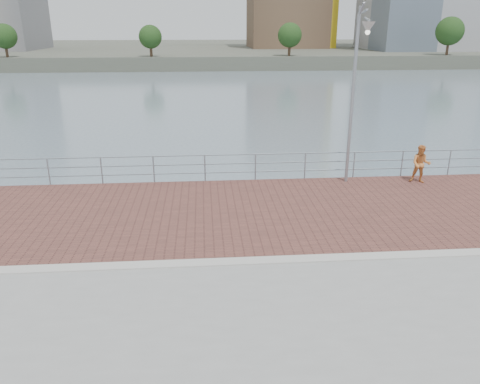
{
  "coord_description": "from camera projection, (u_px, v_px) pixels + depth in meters",
  "views": [
    {
      "loc": [
        -1.05,
        -11.16,
        6.06
      ],
      "look_at": [
        0.0,
        2.0,
        1.3
      ],
      "focal_mm": 35.0,
      "sensor_mm": 36.0,
      "label": 1
    }
  ],
  "objects": [
    {
      "name": "guardrail",
      "position": [
        230.0,
        164.0,
        18.93
      ],
      "size": [
        39.06,
        0.06,
        1.13
      ],
      "color": "#8C9EA8",
      "rests_on": "brick_lane"
    },
    {
      "name": "shoreline_trees",
      "position": [
        251.0,
        34.0,
        83.9
      ],
      "size": [
        144.9,
        5.14,
        6.85
      ],
      "color": "#473323",
      "rests_on": "far_shore"
    },
    {
      "name": "brick_lane",
      "position": [
        236.0,
        212.0,
        15.97
      ],
      "size": [
        40.0,
        6.8,
        0.02
      ],
      "primitive_type": "cube",
      "color": "brown",
      "rests_on": "seawall"
    },
    {
      "name": "far_shore",
      "position": [
        205.0,
        50.0,
        127.73
      ],
      "size": [
        320.0,
        95.0,
        2.5
      ],
      "primitive_type": "cube",
      "color": "#4C5142",
      "rests_on": "ground"
    },
    {
      "name": "bystander",
      "position": [
        421.0,
        164.0,
        18.64
      ],
      "size": [
        0.92,
        0.84,
        1.54
      ],
      "primitive_type": "imported",
      "rotation": [
        0.0,
        0.0,
        -0.43
      ],
      "color": "#DB8540",
      "rests_on": "brick_lane"
    },
    {
      "name": "curb",
      "position": [
        246.0,
        261.0,
        12.59
      ],
      "size": [
        40.0,
        0.4,
        0.06
      ],
      "primitive_type": "cube",
      "color": "#B7B5AD",
      "rests_on": "seawall"
    },
    {
      "name": "street_lamp",
      "position": [
        359.0,
        66.0,
        17.04
      ],
      "size": [
        0.47,
        1.37,
        6.47
      ],
      "color": "gray",
      "rests_on": "brick_lane"
    },
    {
      "name": "water",
      "position": [
        246.0,
        325.0,
        13.28
      ],
      "size": [
        400.0,
        400.0,
        0.0
      ],
      "primitive_type": "plane",
      "color": "slate",
      "rests_on": "ground"
    }
  ]
}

